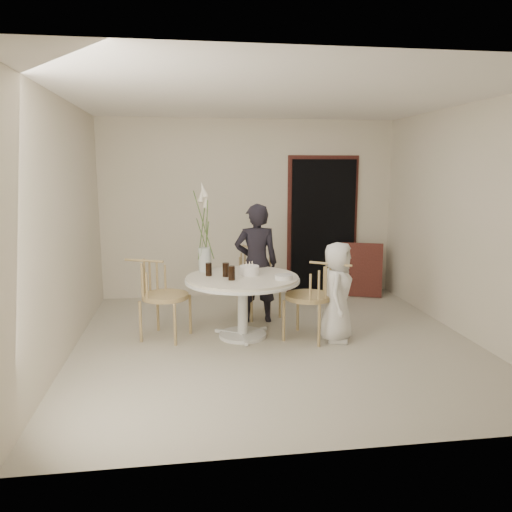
{
  "coord_description": "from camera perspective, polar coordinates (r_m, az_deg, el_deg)",
  "views": [
    {
      "loc": [
        -1.0,
        -5.36,
        1.96
      ],
      "look_at": [
        -0.18,
        0.3,
        0.96
      ],
      "focal_mm": 35.0,
      "sensor_mm": 36.0,
      "label": 1
    }
  ],
  "objects": [
    {
      "name": "picture_frame",
      "position": [
        7.89,
        11.99,
        -1.56
      ],
      "size": [
        0.65,
        0.39,
        0.83
      ],
      "primitive_type": "cube",
      "rotation": [
        -0.17,
        0.0,
        -0.36
      ],
      "color": "maroon",
      "rests_on": "ground"
    },
    {
      "name": "room_shell",
      "position": [
        5.46,
        2.37,
        6.38
      ],
      "size": [
        4.5,
        4.5,
        4.5
      ],
      "color": "white",
      "rests_on": "ground"
    },
    {
      "name": "table",
      "position": [
        5.81,
        -1.56,
        -3.43
      ],
      "size": [
        1.33,
        1.33,
        0.73
      ],
      "color": "silver",
      "rests_on": "ground"
    },
    {
      "name": "cola_tumbler_a",
      "position": [
        5.57,
        -2.81,
        -1.96
      ],
      "size": [
        0.1,
        0.1,
        0.16
      ],
      "primitive_type": "cylinder",
      "rotation": [
        0.0,
        0.0,
        0.37
      ],
      "color": "black",
      "rests_on": "table"
    },
    {
      "name": "flower_vase",
      "position": [
        6.03,
        -5.91,
        1.83
      ],
      "size": [
        0.15,
        0.15,
        1.08
      ],
      "rotation": [
        0.0,
        0.0,
        -0.02
      ],
      "color": "silver",
      "rests_on": "table"
    },
    {
      "name": "ground",
      "position": [
        5.8,
        2.25,
        -9.82
      ],
      "size": [
        4.5,
        4.5,
        0.0
      ],
      "primitive_type": "plane",
      "color": "#BCB6A1",
      "rests_on": "ground"
    },
    {
      "name": "chair_right",
      "position": [
        5.74,
        7.24,
        -3.81
      ],
      "size": [
        0.71,
        0.7,
        0.93
      ],
      "rotation": [
        0.0,
        0.0,
        -2.18
      ],
      "color": "tan",
      "rests_on": "ground"
    },
    {
      "name": "cola_tumbler_c",
      "position": [
        5.81,
        -5.43,
        -1.54
      ],
      "size": [
        0.08,
        0.08,
        0.15
      ],
      "primitive_type": "cylinder",
      "rotation": [
        0.0,
        0.0,
        0.17
      ],
      "color": "black",
      "rests_on": "table"
    },
    {
      "name": "chair_far",
      "position": [
        6.75,
        -0.17,
        -1.74
      ],
      "size": [
        0.61,
        0.64,
        0.91
      ],
      "rotation": [
        0.0,
        0.0,
        0.32
      ],
      "color": "tan",
      "rests_on": "ground"
    },
    {
      "name": "doorway",
      "position": [
        7.9,
        7.65,
        3.27
      ],
      "size": [
        1.0,
        0.1,
        2.1
      ],
      "primitive_type": "cube",
      "color": "black",
      "rests_on": "ground"
    },
    {
      "name": "cola_tumbler_b",
      "position": [
        5.6,
        -2.74,
        -1.98
      ],
      "size": [
        0.07,
        0.07,
        0.15
      ],
      "primitive_type": "cylinder",
      "rotation": [
        0.0,
        0.0,
        -0.1
      ],
      "color": "black",
      "rests_on": "table"
    },
    {
      "name": "girl",
      "position": [
        6.37,
        0.03,
        -0.85
      ],
      "size": [
        0.57,
        0.39,
        1.53
      ],
      "primitive_type": "imported",
      "rotation": [
        0.0,
        0.0,
        3.1
      ],
      "color": "black",
      "rests_on": "ground"
    },
    {
      "name": "boy",
      "position": [
        5.76,
        9.24,
        -4.09
      ],
      "size": [
        0.55,
        0.66,
        1.15
      ],
      "primitive_type": "imported",
      "rotation": [
        0.0,
        0.0,
        1.18
      ],
      "color": "white",
      "rests_on": "ground"
    },
    {
      "name": "birthday_cake",
      "position": [
        5.84,
        -0.76,
        -1.65
      ],
      "size": [
        0.23,
        0.23,
        0.16
      ],
      "rotation": [
        0.0,
        0.0,
        0.15
      ],
      "color": "white",
      "rests_on": "table"
    },
    {
      "name": "door_trim",
      "position": [
        7.94,
        7.58,
        3.73
      ],
      "size": [
        1.12,
        0.03,
        2.22
      ],
      "primitive_type": "cube",
      "color": "maroon",
      "rests_on": "ground"
    },
    {
      "name": "plate_stack",
      "position": [
        5.63,
        3.19,
        -2.43
      ],
      "size": [
        0.24,
        0.24,
        0.05
      ],
      "primitive_type": "cylinder",
      "rotation": [
        0.0,
        0.0,
        0.17
      ],
      "color": "silver",
      "rests_on": "table"
    },
    {
      "name": "cola_tumbler_d",
      "position": [
        5.76,
        -3.47,
        -1.57
      ],
      "size": [
        0.1,
        0.1,
        0.16
      ],
      "primitive_type": "cylinder",
      "rotation": [
        0.0,
        0.0,
        0.38
      ],
      "color": "black",
      "rests_on": "table"
    },
    {
      "name": "chair_left",
      "position": [
        5.92,
        -11.5,
        -3.5
      ],
      "size": [
        0.68,
        0.65,
        0.93
      ],
      "rotation": [
        0.0,
        0.0,
        1.15
      ],
      "color": "tan",
      "rests_on": "ground"
    }
  ]
}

